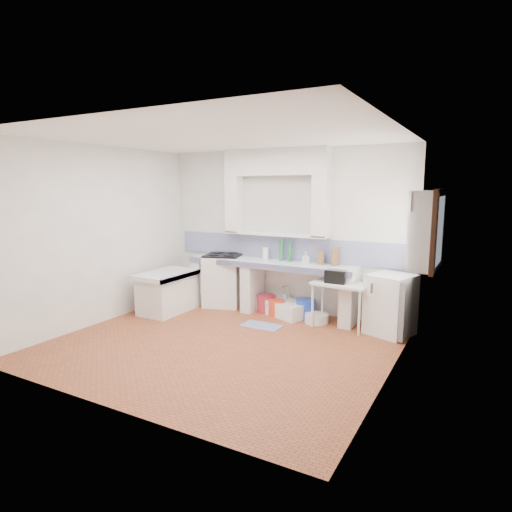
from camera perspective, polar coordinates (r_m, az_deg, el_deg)
The scene contains 36 objects.
floor at distance 6.13m, azimuth -4.58°, elevation -11.52°, with size 4.50×4.50×0.00m, color #A24E2B.
ceiling at distance 5.78m, azimuth -4.94°, elevation 15.47°, with size 4.50×4.50×0.00m, color white.
wall_back at distance 7.53m, azimuth 3.66°, elevation 3.31°, with size 4.50×4.50×0.00m, color white.
wall_front at distance 4.28m, azimuth -19.63°, elevation -1.58°, with size 4.50×4.50×0.00m, color white.
wall_left at distance 7.27m, azimuth -19.76°, elevation 2.59°, with size 4.50×4.50×0.00m, color white.
wall_right at distance 4.93m, azimuth 17.64°, elevation -0.14°, with size 4.50×4.50×0.00m, color white.
alcove_mass at distance 7.43m, azimuth 2.62°, elevation 12.31°, with size 1.90×0.25×0.45m, color white.
window_frame at distance 6.06m, azimuth 21.57°, elevation 3.20°, with size 0.35×0.86×1.06m, color #3A1F12.
lace_valance at distance 6.06m, azimuth 20.41°, elevation 6.87°, with size 0.01×0.84×0.24m, color white.
counter_slab at distance 7.38m, azimuth 1.93°, elevation -1.03°, with size 3.00×0.60×0.08m, color white.
counter_lip at distance 7.13m, azimuth 0.91°, elevation -1.38°, with size 3.00×0.04×0.10m, color navy.
counter_pier_left at distance 8.18m, azimuth -6.90°, elevation -3.30°, with size 0.20×0.55×0.82m, color white.
counter_pier_mid at distance 7.63m, azimuth -0.45°, elevation -4.14°, with size 0.20×0.55×0.82m, color white.
counter_pier_right at distance 6.97m, azimuth 12.29°, elevation -5.62°, with size 0.20×0.55×0.82m, color white.
peninsula_top at distance 7.63m, azimuth -11.65°, elevation -2.40°, with size 0.70×1.10×0.08m, color white.
peninsula_base at distance 7.71m, azimuth -11.57°, elevation -4.95°, with size 0.60×1.00×0.62m, color white.
peninsula_lip at distance 7.43m, azimuth -9.70°, elevation -2.66°, with size 0.04×1.10×0.10m, color navy.
backsplash at distance 7.55m, azimuth 3.59°, elevation 1.03°, with size 4.27×0.03×0.40m, color navy.
stove at distance 7.94m, azimuth -4.30°, elevation -3.27°, with size 0.65×0.63×0.92m, color white.
sink at distance 7.43m, azimuth 3.69°, elevation -6.92°, with size 0.90×0.49×0.22m, color white.
side_table at distance 6.80m, azimuth 11.02°, elevation -6.43°, with size 0.85×0.47×0.04m, color white.
fridge at distance 6.68m, azimuth 17.34°, elevation -6.14°, with size 0.58×0.58×0.90m, color white.
bucket_red at distance 7.57m, azimuth 1.32°, elevation -6.27°, with size 0.33×0.33×0.30m, color #AF2434.
bucket_orange at distance 7.37m, azimuth 2.77°, elevation -6.86°, with size 0.28×0.28×0.26m, color #EA3F20.
bucket_blue at distance 7.28m, azimuth 6.56°, elevation -6.92°, with size 0.33×0.33×0.31m, color blue.
basin_white at distance 7.06m, azimuth 8.00°, elevation -8.16°, with size 0.38×0.38×0.15m, color white.
water_bottle_a at distance 7.66m, azimuth 2.52°, elevation -6.17°, with size 0.08×0.08×0.28m, color silver.
water_bottle_b at distance 7.57m, azimuth 3.83°, elevation -6.15°, with size 0.09×0.09×0.34m, color silver.
black_bag at distance 6.67m, azimuth 10.51°, elevation -2.71°, with size 0.31×0.18×0.20m, color black.
green_bottle_a at distance 7.42m, azimuth 3.38°, elevation 0.76°, with size 0.08×0.08×0.37m, color #256639.
green_bottle_b at distance 7.36m, azimuth 4.47°, elevation 0.52°, with size 0.07×0.07×0.33m, color #256639.
knife_block at distance 7.15m, azimuth 8.51°, elevation -0.23°, with size 0.11×0.09×0.22m, color brown.
cutting_board at distance 7.07m, azimuth 10.48°, elevation -0.09°, with size 0.02×0.22×0.29m, color brown.
paper_towel at distance 7.56m, azimuth 1.27°, elevation 0.34°, with size 0.11×0.11×0.21m, color white.
soap_bottle at distance 7.19m, azimuth 6.60°, elevation -0.26°, with size 0.09×0.09×0.19m, color white.
rug at distance 6.85m, azimuth 0.72°, elevation -9.20°, with size 0.63×0.36×0.01m, color navy.
Camera 1 is at (3.16, -4.79, 2.15)m, focal length 30.28 mm.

